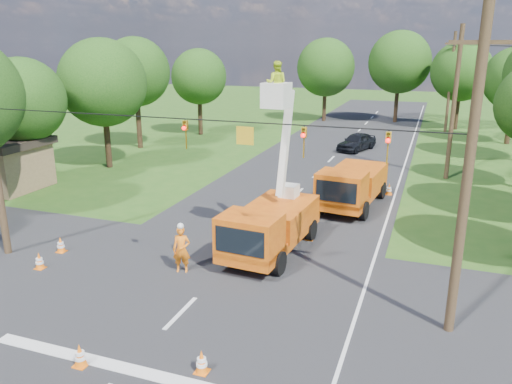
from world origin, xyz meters
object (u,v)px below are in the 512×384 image
at_px(traffic_cone_3, 309,207).
at_px(traffic_cone_5, 61,245).
at_px(traffic_cone_2, 310,233).
at_px(tree_left_f, 199,77).
at_px(tree_far_a, 326,67).
at_px(tree_far_b, 400,62).
at_px(traffic_cone_6, 389,189).
at_px(pole_right_mid, 454,103).
at_px(ground_worker, 182,250).
at_px(tree_left_c, 23,100).
at_px(tree_far_c, 461,71).
at_px(shed, 0,163).
at_px(tree_left_d, 103,83).
at_px(pole_right_far, 450,82).
at_px(distant_car, 357,142).
at_px(traffic_cone_0, 80,356).
at_px(bucket_truck, 271,216).
at_px(second_truck, 352,185).
at_px(tree_left_e, 135,72).
at_px(traffic_cone_1, 202,362).
at_px(pole_right_near, 468,175).
at_px(traffic_cone_4, 39,261).

height_order(traffic_cone_3, traffic_cone_5, same).
bearing_deg(traffic_cone_2, tree_left_f, 125.68).
xyz_separation_m(tree_far_a, tree_far_b, (8.00, 2.00, 0.62)).
height_order(traffic_cone_6, pole_right_mid, pole_right_mid).
xyz_separation_m(ground_worker, traffic_cone_6, (6.71, 13.74, -0.61)).
height_order(tree_left_c, tree_far_c, tree_far_c).
xyz_separation_m(shed, tree_left_d, (3.00, 7.00, 4.50)).
height_order(pole_right_far, tree_left_f, pole_right_far).
relative_size(pole_right_mid, tree_far_a, 1.05).
relative_size(distant_car, traffic_cone_0, 6.23).
height_order(shed, tree_far_a, tree_far_a).
bearing_deg(tree_far_c, traffic_cone_2, -101.01).
bearing_deg(tree_far_b, bucket_truck, -92.47).
distance_m(pole_right_far, tree_left_c, 39.83).
distance_m(distant_car, pole_right_far, 15.27).
height_order(bucket_truck, tree_left_d, tree_left_d).
relative_size(traffic_cone_3, pole_right_far, 0.07).
height_order(second_truck, tree_left_f, tree_left_f).
xyz_separation_m(tree_left_e, tree_far_a, (11.80, 21.00, -0.30)).
relative_size(traffic_cone_1, pole_right_near, 0.07).
bearing_deg(tree_left_e, ground_worker, -53.98).
bearing_deg(second_truck, tree_far_a, 111.01).
bearing_deg(traffic_cone_1, traffic_cone_3, 92.13).
bearing_deg(distant_car, tree_far_c, 80.97).
xyz_separation_m(traffic_cone_3, pole_right_far, (6.98, 30.27, 4.75)).
xyz_separation_m(distant_car, tree_far_b, (1.70, 17.74, 6.05)).
bearing_deg(tree_far_a, tree_left_f, -127.01).
height_order(bucket_truck, distant_car, bucket_truck).
height_order(tree_left_d, tree_left_f, tree_left_d).
distance_m(traffic_cone_0, tree_left_d, 25.33).
distance_m(traffic_cone_4, pole_right_near, 16.26).
relative_size(traffic_cone_4, traffic_cone_6, 1.00).
bearing_deg(pole_right_near, tree_far_a, 107.43).
relative_size(traffic_cone_5, tree_far_b, 0.07).
distance_m(traffic_cone_2, tree_left_c, 19.89).
relative_size(pole_right_near, tree_far_c, 1.09).
bearing_deg(traffic_cone_6, pole_right_near, -77.43).
relative_size(shed, tree_far_b, 0.53).
height_order(traffic_cone_5, pole_right_far, pole_right_far).
xyz_separation_m(ground_worker, pole_right_mid, (9.98, 19.08, 4.14)).
relative_size(distant_car, tree_left_c, 0.55).
height_order(traffic_cone_4, tree_left_c, tree_left_c).
bearing_deg(traffic_cone_5, tree_far_b, 76.76).
distance_m(second_truck, pole_right_mid, 10.58).
relative_size(second_truck, tree_far_a, 0.72).
xyz_separation_m(traffic_cone_2, tree_far_a, (-7.48, 37.06, 5.83)).
height_order(pole_right_near, tree_left_e, pole_right_near).
height_order(ground_worker, tree_left_f, tree_left_f).
distance_m(second_truck, pole_right_near, 13.13).
xyz_separation_m(traffic_cone_0, tree_far_a, (-3.71, 48.50, 5.83)).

